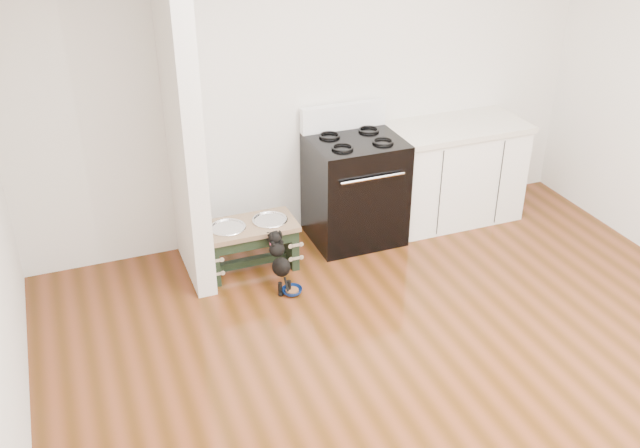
{
  "coord_description": "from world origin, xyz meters",
  "views": [
    {
      "loc": [
        -2.02,
        -2.87,
        3.14
      ],
      "look_at": [
        -0.28,
        1.62,
        0.5
      ],
      "focal_mm": 40.0,
      "sensor_mm": 36.0,
      "label": 1
    }
  ],
  "objects": [
    {
      "name": "room_shell",
      "position": [
        0.0,
        0.0,
        1.62
      ],
      "size": [
        5.0,
        5.0,
        5.0
      ],
      "color": "silver",
      "rests_on": "ground"
    },
    {
      "name": "oven_range",
      "position": [
        0.25,
        2.16,
        0.48
      ],
      "size": [
        0.76,
        0.69,
        1.14
      ],
      "color": "black",
      "rests_on": "ground"
    },
    {
      "name": "cabinet_run",
      "position": [
        1.23,
        2.18,
        0.45
      ],
      "size": [
        1.24,
        0.64,
        0.91
      ],
      "color": "white",
      "rests_on": "ground"
    },
    {
      "name": "dog_feeder",
      "position": [
        -0.75,
        1.97,
        0.29
      ],
      "size": [
        0.75,
        0.4,
        0.43
      ],
      "color": "black",
      "rests_on": "ground"
    },
    {
      "name": "puppy",
      "position": [
        -0.61,
        1.63,
        0.25
      ],
      "size": [
        0.13,
        0.38,
        0.46
      ],
      "color": "black",
      "rests_on": "ground"
    },
    {
      "name": "floor_bowl",
      "position": [
        -0.56,
        1.5,
        0.03
      ],
      "size": [
        0.19,
        0.19,
        0.05
      ],
      "rotation": [
        0.0,
        0.0,
        0.24
      ],
      "color": "navy",
      "rests_on": "ground"
    },
    {
      "name": "partition_wall",
      "position": [
        -1.18,
        2.1,
        1.35
      ],
      "size": [
        0.15,
        0.8,
        2.7
      ],
      "primitive_type": "cube",
      "color": "silver",
      "rests_on": "ground"
    },
    {
      "name": "ground",
      "position": [
        0.0,
        0.0,
        0.0
      ],
      "size": [
        5.0,
        5.0,
        0.0
      ],
      "primitive_type": "plane",
      "color": "#44260C",
      "rests_on": "ground"
    }
  ]
}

